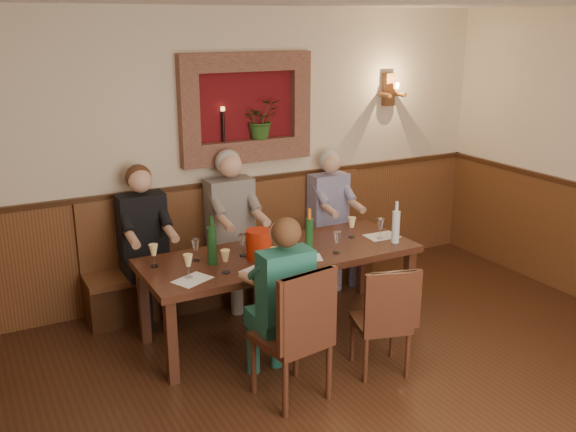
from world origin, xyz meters
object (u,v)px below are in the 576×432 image
(person_bench_right, at_px, (332,228))
(water_bottle, at_px, (396,226))
(person_chair_front, at_px, (280,318))
(wine_bottle_green_a, at_px, (309,234))
(person_bench_left, at_px, (147,257))
(wine_bottle_green_b, at_px, (212,245))
(chair_near_left, at_px, (293,360))
(chair_near_right, at_px, (381,340))
(spittoon_bucket, at_px, (259,244))
(bench, at_px, (237,263))
(person_bench_mid, at_px, (234,240))
(dining_table, at_px, (281,260))

(person_bench_right, bearing_deg, water_bottle, -91.03)
(person_chair_front, bearing_deg, wine_bottle_green_a, 47.08)
(person_bench_left, xyz_separation_m, person_chair_front, (0.53, -1.62, -0.04))
(person_bench_right, bearing_deg, wine_bottle_green_b, -153.74)
(chair_near_left, height_order, chair_near_right, chair_near_left)
(wine_bottle_green_a, bearing_deg, spittoon_bucket, 173.21)
(person_bench_left, relative_size, spittoon_bucket, 5.86)
(bench, height_order, wine_bottle_green_a, wine_bottle_green_a)
(person_bench_right, bearing_deg, person_bench_left, -179.96)
(bench, relative_size, person_bench_left, 2.09)
(person_bench_mid, relative_size, wine_bottle_green_b, 3.67)
(water_bottle, bearing_deg, chair_near_right, -132.43)
(person_bench_left, distance_m, person_bench_mid, 0.87)
(wine_bottle_green_b, bearing_deg, person_bench_left, 111.38)
(bench, bearing_deg, wine_bottle_green_a, -77.36)
(person_bench_right, height_order, water_bottle, person_bench_right)
(chair_near_left, relative_size, wine_bottle_green_a, 2.72)
(person_bench_left, height_order, water_bottle, person_bench_left)
(chair_near_left, height_order, person_bench_right, person_bench_right)
(wine_bottle_green_a, height_order, water_bottle, wine_bottle_green_a)
(chair_near_right, bearing_deg, water_bottle, 64.08)
(dining_table, height_order, spittoon_bucket, spittoon_bucket)
(dining_table, bearing_deg, bench, 90.00)
(dining_table, bearing_deg, spittoon_bucket, -170.66)
(person_bench_mid, bearing_deg, water_bottle, -44.61)
(person_bench_mid, xyz_separation_m, wine_bottle_green_a, (0.31, -0.93, 0.28))
(chair_near_left, xyz_separation_m, person_bench_right, (1.46, 1.81, 0.27))
(bench, relative_size, spittoon_bucket, 12.21)
(wine_bottle_green_a, bearing_deg, bench, 102.64)
(water_bottle, bearing_deg, wine_bottle_green_a, 168.44)
(chair_near_left, height_order, wine_bottle_green_a, wine_bottle_green_a)
(person_bench_left, distance_m, person_chair_front, 1.70)
(wine_bottle_green_a, bearing_deg, water_bottle, -11.56)
(spittoon_bucket, relative_size, wine_bottle_green_a, 0.64)
(chair_near_left, xyz_separation_m, water_bottle, (1.44, 0.72, 0.60))
(bench, bearing_deg, person_bench_right, -5.69)
(bench, relative_size, person_bench_mid, 2.00)
(person_bench_mid, distance_m, spittoon_bucket, 0.92)
(spittoon_bucket, xyz_separation_m, wine_bottle_green_b, (-0.40, 0.05, 0.05))
(dining_table, xyz_separation_m, chair_near_right, (0.38, -0.96, -0.42))
(chair_near_right, height_order, person_bench_left, person_bench_left)
(person_bench_left, xyz_separation_m, water_bottle, (1.97, -1.09, 0.31))
(dining_table, xyz_separation_m, person_chair_front, (-0.41, -0.78, -0.12))
(spittoon_bucket, bearing_deg, person_bench_mid, 80.27)
(person_bench_right, bearing_deg, chair_near_left, -128.82)
(person_bench_right, height_order, wine_bottle_green_a, person_bench_right)
(person_chair_front, xyz_separation_m, wine_bottle_green_a, (0.64, 0.69, 0.35))
(spittoon_bucket, bearing_deg, wine_bottle_green_a, -6.79)
(person_bench_mid, bearing_deg, chair_near_right, -75.71)
(wine_bottle_green_b, bearing_deg, chair_near_left, -77.71)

